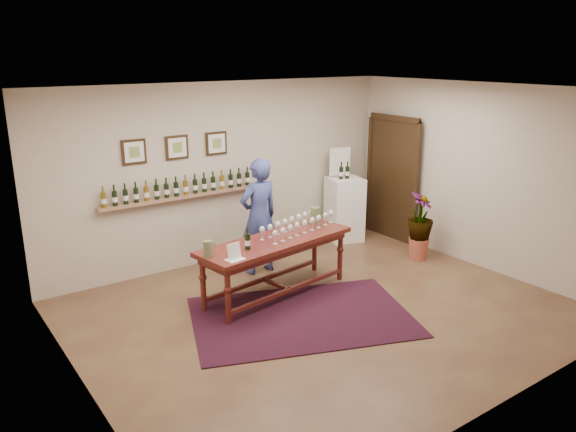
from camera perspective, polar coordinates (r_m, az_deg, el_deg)
ground at (r=7.35m, az=3.67°, el=-9.71°), size 6.00×6.00×0.00m
room_shell at (r=9.62m, az=6.62°, el=3.63°), size 6.00×6.00×6.00m
rug at (r=7.20m, az=1.40°, el=-10.19°), size 3.18×2.66×0.01m
tasting_table at (r=7.59m, az=-1.23°, el=-3.22°), size 2.35×1.04×0.80m
table_glasses at (r=7.79m, az=0.68°, el=-0.97°), size 1.46×0.68×0.20m
table_bottles at (r=7.16m, az=-4.30°, el=-2.31°), size 0.26×0.16×0.27m
pitcher_left at (r=6.95m, az=-8.14°, el=-3.31°), size 0.15×0.15×0.20m
pitcher_right at (r=8.19m, az=2.75°, el=0.05°), size 0.18×0.18×0.25m
menu_card at (r=6.83m, az=-5.49°, el=-3.59°), size 0.24×0.19×0.20m
display_pedestal at (r=9.92m, az=5.75°, el=0.70°), size 0.68×0.68×1.12m
pedestal_bottles at (r=9.71m, az=5.74°, el=4.58°), size 0.28×0.14×0.27m
info_sign at (r=9.86m, az=5.29°, el=5.55°), size 0.38×0.12×0.53m
potted_plant at (r=9.17m, az=13.25°, el=-1.02°), size 0.68×0.68×0.95m
person at (r=8.32m, az=-2.97°, el=-0.05°), size 0.65×0.44×1.75m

